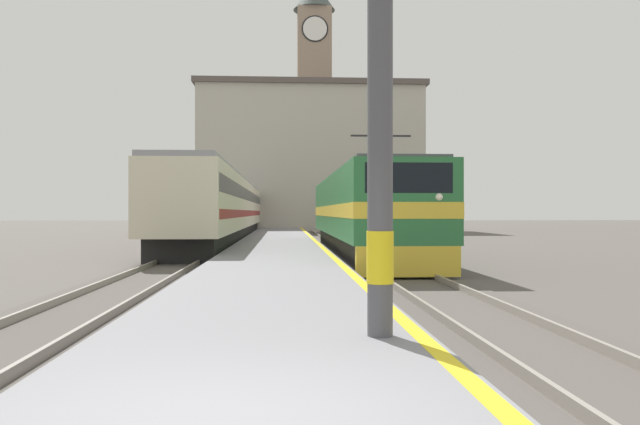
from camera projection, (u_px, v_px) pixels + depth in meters
The scene contains 9 objects.
ground_plane at pixel (279, 245), 34.09m from camera, with size 200.00×200.00×0.00m, color #514C47.
platform at pixel (278, 246), 29.10m from camera, with size 3.91×140.00×0.38m.
rail_track_near at pixel (353, 249), 29.31m from camera, with size 2.84×140.00×0.16m.
rail_track_far at pixel (206, 250), 28.90m from camera, with size 2.83×140.00×0.16m.
locomotive_train at pixel (363, 213), 25.62m from camera, with size 2.92×19.02×4.38m.
passenger_train at pixel (228, 208), 40.34m from camera, with size 2.92×40.01×3.83m.
catenary_mast at pixel (386, 0), 7.13m from camera, with size 2.47×0.31×7.82m.
clock_tower at pixel (314, 97), 68.57m from camera, with size 4.57×4.57×27.31m.
station_building at pixel (309, 159), 61.25m from camera, with size 21.50×10.53×13.95m.
Camera 1 is at (0.25, -4.16, 1.79)m, focal length 35.00 mm.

